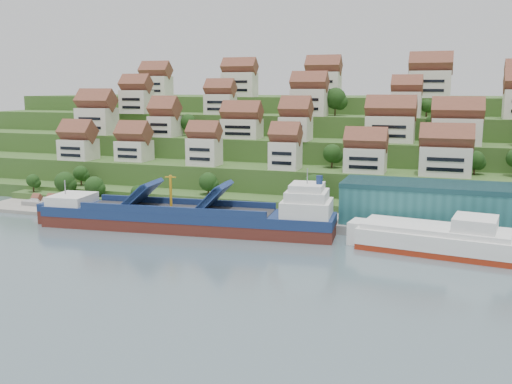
% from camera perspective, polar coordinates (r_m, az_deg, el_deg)
% --- Properties ---
extents(ground, '(300.00, 300.00, 0.00)m').
position_cam_1_polar(ground, '(135.44, -1.77, -4.35)').
color(ground, slate).
rests_on(ground, ground).
extents(quay, '(180.00, 14.00, 2.20)m').
position_cam_1_polar(quay, '(143.97, 7.84, -3.10)').
color(quay, gray).
rests_on(quay, ground).
extents(pebble_beach, '(45.00, 20.00, 1.00)m').
position_cam_1_polar(pebble_beach, '(173.53, -18.56, -1.45)').
color(pebble_beach, gray).
rests_on(pebble_beach, ground).
extents(hillside, '(260.00, 128.00, 31.00)m').
position_cam_1_polar(hillside, '(232.04, 7.25, 4.41)').
color(hillside, '#2D4C1E').
rests_on(hillside, ground).
extents(hillside_village, '(160.72, 62.95, 29.28)m').
position_cam_1_polar(hillside_village, '(189.40, 5.53, 7.41)').
color(hillside_village, silver).
rests_on(hillside_village, ground).
extents(hillside_trees, '(142.46, 62.62, 31.66)m').
position_cam_1_polar(hillside_trees, '(176.00, 1.20, 4.55)').
color(hillside_trees, '#1E4316').
rests_on(hillside_trees, ground).
extents(warehouse, '(60.00, 15.00, 10.00)m').
position_cam_1_polar(warehouse, '(142.36, 20.80, -1.33)').
color(warehouse, '#266568').
rests_on(warehouse, quay).
extents(flagpole, '(1.28, 0.16, 8.00)m').
position_cam_1_polar(flagpole, '(138.30, 6.73, -1.18)').
color(flagpole, gray).
rests_on(flagpole, quay).
extents(beach_huts, '(14.40, 3.70, 2.20)m').
position_cam_1_polar(beach_huts, '(173.47, -19.36, -0.96)').
color(beach_huts, white).
rests_on(beach_huts, pebble_beach).
extents(cargo_ship, '(73.45, 17.92, 16.06)m').
position_cam_1_polar(cargo_ship, '(139.98, -6.26, -2.61)').
color(cargo_ship, '#57221A').
rests_on(cargo_ship, ground).
extents(second_ship, '(32.78, 15.78, 9.13)m').
position_cam_1_polar(second_ship, '(127.09, 17.72, -4.55)').
color(second_ship, maroon).
rests_on(second_ship, ground).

